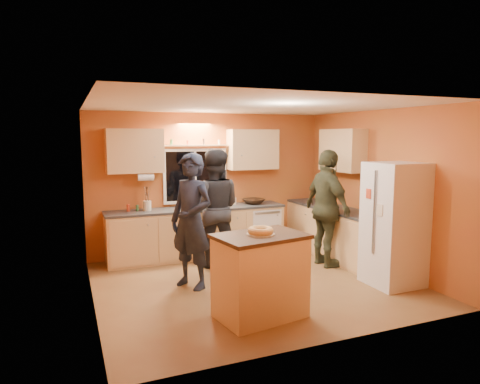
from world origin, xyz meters
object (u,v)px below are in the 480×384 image
island (260,275)px  person_left (191,221)px  person_center (214,208)px  person_right (327,208)px  refrigerator (394,224)px

island → person_left: 1.47m
person_left → person_center: person_center is taller
person_center → person_right: person_center is taller
refrigerator → island: bearing=-172.3°
island → person_right: (1.91, 1.46, 0.46)m
island → person_right: person_right is taller
person_center → person_right: bearing=178.6°
island → person_left: bearing=100.5°
refrigerator → island: refrigerator is taller
refrigerator → person_center: (-2.14, 1.88, 0.08)m
person_left → refrigerator: bearing=37.3°
refrigerator → island: size_ratio=1.56×
person_right → person_center: bearing=66.9°
refrigerator → island: (-2.30, -0.31, -0.39)m
refrigerator → person_center: bearing=138.7°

